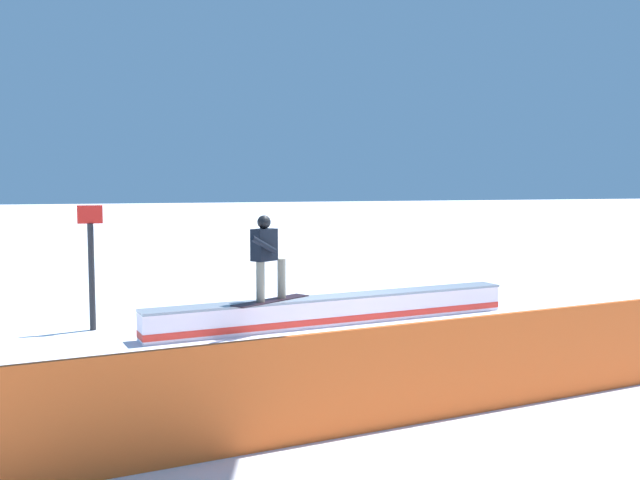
{
  "coord_description": "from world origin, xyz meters",
  "views": [
    {
      "loc": [
        3.5,
        11.73,
        2.52
      ],
      "look_at": [
        0.59,
        1.11,
        1.56
      ],
      "focal_mm": 40.43,
      "sensor_mm": 36.0,
      "label": 1
    }
  ],
  "objects": [
    {
      "name": "ground_plane",
      "position": [
        0.0,
        0.0,
        0.0
      ],
      "size": [
        120.0,
        120.0,
        0.0
      ],
      "primitive_type": "plane",
      "color": "white"
    },
    {
      "name": "grind_box",
      "position": [
        0.0,
        0.0,
        0.22
      ],
      "size": [
        6.69,
        1.72,
        0.49
      ],
      "color": "white",
      "rests_on": "ground_plane"
    },
    {
      "name": "snowboarder",
      "position": [
        1.27,
        0.28,
        1.26
      ],
      "size": [
        1.44,
        1.11,
        1.42
      ],
      "color": "black",
      "rests_on": "grind_box"
    },
    {
      "name": "safety_fence",
      "position": [
        0.0,
        4.93,
        0.52
      ],
      "size": [
        11.53,
        2.21,
        1.05
      ],
      "primitive_type": "cube",
      "rotation": [
        0.0,
        0.0,
        0.18
      ],
      "color": "#F45B1F",
      "rests_on": "ground_plane"
    },
    {
      "name": "trail_marker",
      "position": [
        4.02,
        -0.58,
        1.1
      ],
      "size": [
        0.4,
        0.1,
        2.07
      ],
      "color": "#262628",
      "rests_on": "ground_plane"
    }
  ]
}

